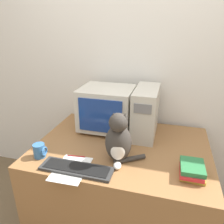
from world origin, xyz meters
TOP-DOWN VIEW (x-y plane):
  - wall_back at (0.00, 1.04)m, footprint 7.00×0.05m
  - desk at (0.00, 0.49)m, footprint 1.34×0.98m
  - crt_monitor at (-0.20, 0.73)m, footprint 0.45×0.39m
  - computer_tower at (0.14, 0.74)m, footprint 0.19×0.45m
  - keyboard at (-0.22, 0.10)m, footprint 0.48×0.14m
  - cat at (0.02, 0.28)m, footprint 0.29×0.24m
  - book_stack at (0.51, 0.24)m, footprint 0.16×0.19m
  - pen at (-0.28, 0.24)m, footprint 0.13×0.03m
  - paper_sheet at (-0.26, 0.10)m, footprint 0.22×0.30m
  - mug at (-0.53, 0.17)m, footprint 0.09×0.08m

SIDE VIEW (x-z plane):
  - desk at x=0.00m, z-range 0.00..0.76m
  - paper_sheet at x=-0.26m, z-range 0.76..0.77m
  - pen at x=-0.28m, z-range 0.76..0.77m
  - keyboard at x=-0.22m, z-range 0.76..0.78m
  - book_stack at x=0.51m, z-range 0.76..0.84m
  - mug at x=-0.53m, z-range 0.76..0.86m
  - cat at x=0.02m, z-range 0.74..1.10m
  - crt_monitor at x=-0.20m, z-range 0.77..1.15m
  - computer_tower at x=0.14m, z-range 0.76..1.17m
  - wall_back at x=0.00m, z-range 0.00..2.50m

